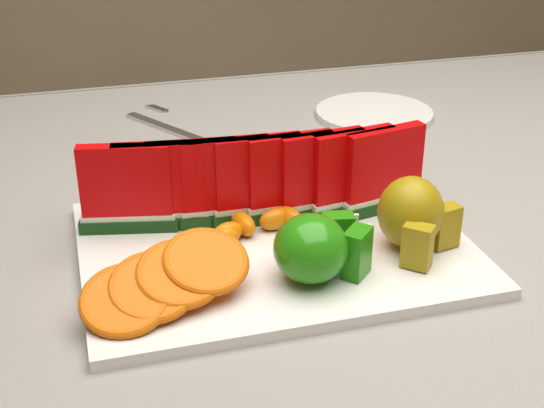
{
  "coord_description": "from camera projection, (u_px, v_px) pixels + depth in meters",
  "views": [
    {
      "loc": [
        -0.29,
        -0.77,
        1.16
      ],
      "look_at": [
        -0.1,
        -0.09,
        0.81
      ],
      "focal_mm": 50.0,
      "sensor_mm": 36.0,
      "label": 1
    }
  ],
  "objects": [
    {
      "name": "watermelon_row",
      "position": [
        258.0,
        182.0,
        0.82
      ],
      "size": [
        0.39,
        0.07,
        0.1
      ],
      "color": "#083C09",
      "rests_on": "platter"
    },
    {
      "name": "pear_cluster",
      "position": [
        413.0,
        215.0,
        0.77
      ],
      "size": [
        0.1,
        0.1,
        0.08
      ],
      "color": "#946A10",
      "rests_on": "platter"
    },
    {
      "name": "apple_cluster",
      "position": [
        317.0,
        248.0,
        0.72
      ],
      "size": [
        0.11,
        0.09,
        0.07
      ],
      "color": "#2D7A10",
      "rests_on": "platter"
    },
    {
      "name": "platter",
      "position": [
        275.0,
        247.0,
        0.8
      ],
      "size": [
        0.4,
        0.3,
        0.01
      ],
      "color": "silver",
      "rests_on": "tablecloth"
    },
    {
      "name": "fork",
      "position": [
        165.0,
        126.0,
        1.13
      ],
      "size": [
        0.1,
        0.18,
        0.0
      ],
      "color": "silver",
      "rests_on": "tablecloth"
    },
    {
      "name": "table",
      "position": [
        327.0,
        273.0,
        0.96
      ],
      "size": [
        1.4,
        0.9,
        0.75
      ],
      "color": "#522719",
      "rests_on": "ground"
    },
    {
      "name": "orange_fan_front",
      "position": [
        166.0,
        280.0,
        0.68
      ],
      "size": [
        0.17,
        0.12,
        0.05
      ],
      "color": "red",
      "rests_on": "platter"
    },
    {
      "name": "side_plate",
      "position": [
        374.0,
        113.0,
        1.17
      ],
      "size": [
        0.21,
        0.21,
        0.01
      ],
      "color": "silver",
      "rests_on": "tablecloth"
    },
    {
      "name": "orange_fan_back",
      "position": [
        252.0,
        176.0,
        0.89
      ],
      "size": [
        0.33,
        0.1,
        0.04
      ],
      "color": "red",
      "rests_on": "platter"
    },
    {
      "name": "tangerine_segments",
      "position": [
        243.0,
        229.0,
        0.79
      ],
      "size": [
        0.14,
        0.07,
        0.02
      ],
      "color": "#DA5722",
      "rests_on": "platter"
    },
    {
      "name": "tablecloth",
      "position": [
        329.0,
        229.0,
        0.93
      ],
      "size": [
        1.53,
        1.03,
        0.2
      ],
      "color": "gray",
      "rests_on": "table"
    }
  ]
}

